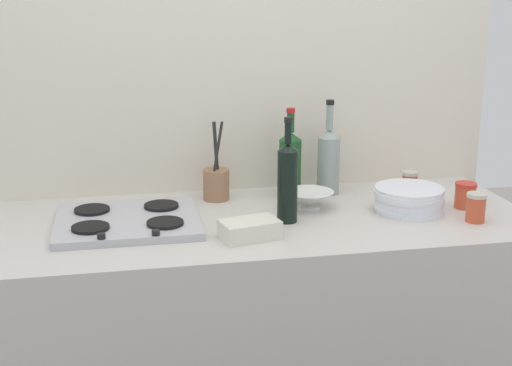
# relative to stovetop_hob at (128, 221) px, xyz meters

# --- Properties ---
(counter_block) EXTENTS (1.80, 0.70, 0.90)m
(counter_block) POSITION_rel_stovetop_hob_xyz_m (0.41, -0.02, -0.46)
(counter_block) COLOR beige
(counter_block) RESTS_ON ground
(backsplash_panel) EXTENTS (1.90, 0.06, 2.27)m
(backsplash_panel) POSITION_rel_stovetop_hob_xyz_m (0.41, 0.36, 0.22)
(backsplash_panel) COLOR beige
(backsplash_panel) RESTS_ON ground
(stovetop_hob) EXTENTS (0.44, 0.39, 0.04)m
(stovetop_hob) POSITION_rel_stovetop_hob_xyz_m (0.00, 0.00, 0.00)
(stovetop_hob) COLOR #B2B2B7
(stovetop_hob) RESTS_ON counter_block
(plate_stack) EXTENTS (0.23, 0.23, 0.08)m
(plate_stack) POSITION_rel_stovetop_hob_xyz_m (0.92, -0.04, 0.03)
(plate_stack) COLOR white
(plate_stack) RESTS_ON counter_block
(wine_bottle_leftmost) EXTENTS (0.08, 0.08, 0.34)m
(wine_bottle_leftmost) POSITION_rel_stovetop_hob_xyz_m (0.72, 0.21, 0.11)
(wine_bottle_leftmost) COLOR gray
(wine_bottle_leftmost) RESTS_ON counter_block
(wine_bottle_mid_left) EXTENTS (0.06, 0.06, 0.34)m
(wine_bottle_mid_left) POSITION_rel_stovetop_hob_xyz_m (0.50, -0.06, 0.12)
(wine_bottle_mid_left) COLOR black
(wine_bottle_mid_left) RESTS_ON counter_block
(wine_bottle_mid_right) EXTENTS (0.08, 0.08, 0.32)m
(wine_bottle_mid_right) POSITION_rel_stovetop_hob_xyz_m (0.57, 0.20, 0.11)
(wine_bottle_mid_right) COLOR #19471E
(wine_bottle_mid_right) RESTS_ON counter_block
(mixing_bowl) EXTENTS (0.16, 0.16, 0.06)m
(mixing_bowl) POSITION_rel_stovetop_hob_xyz_m (0.60, 0.05, 0.02)
(mixing_bowl) COLOR white
(mixing_bowl) RESTS_ON counter_block
(butter_dish) EXTENTS (0.19, 0.14, 0.05)m
(butter_dish) POSITION_rel_stovetop_hob_xyz_m (0.35, -0.19, 0.01)
(butter_dish) COLOR silver
(butter_dish) RESTS_ON counter_block
(utensil_crock) EXTENTS (0.09, 0.09, 0.28)m
(utensil_crock) POSITION_rel_stovetop_hob_xyz_m (0.31, 0.22, 0.05)
(utensil_crock) COLOR #996B4C
(utensil_crock) RESTS_ON counter_block
(condiment_jar_front) EXTENTS (0.06, 0.06, 0.09)m
(condiment_jar_front) POSITION_rel_stovetop_hob_xyz_m (1.08, -0.18, 0.03)
(condiment_jar_front) COLOR #C64C2D
(condiment_jar_front) RESTS_ON counter_block
(condiment_jar_rear) EXTENTS (0.07, 0.07, 0.09)m
(condiment_jar_rear) POSITION_rel_stovetop_hob_xyz_m (1.12, -0.04, 0.03)
(condiment_jar_rear) COLOR #C64C2D
(condiment_jar_rear) RESTS_ON counter_block
(condiment_jar_spare) EXTENTS (0.06, 0.06, 0.09)m
(condiment_jar_spare) POSITION_rel_stovetop_hob_xyz_m (0.99, 0.12, 0.03)
(condiment_jar_spare) COLOR #C64C2D
(condiment_jar_spare) RESTS_ON counter_block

